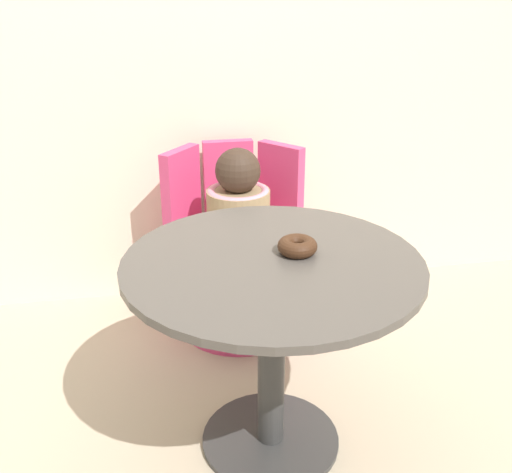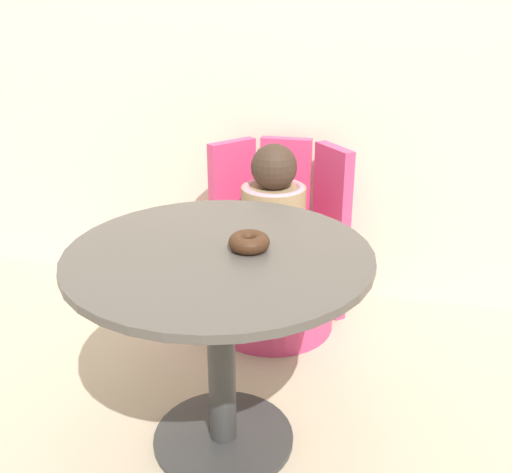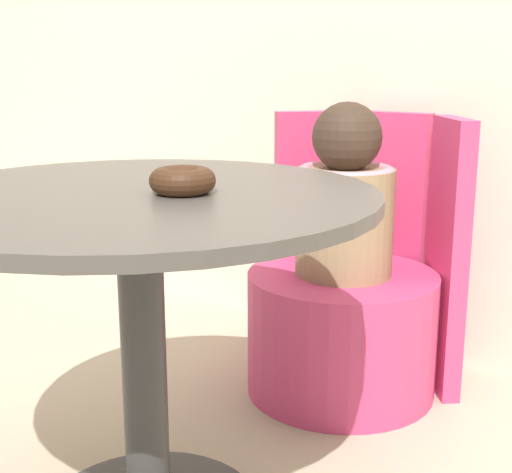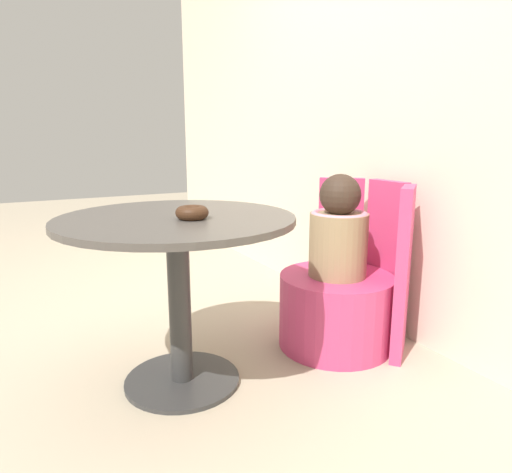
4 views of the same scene
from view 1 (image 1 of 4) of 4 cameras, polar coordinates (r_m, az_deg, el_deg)
name	(u,v)px [view 1 (image 1 of 4)]	position (r m, az deg, el deg)	size (l,w,h in m)	color
ground_plane	(262,439)	(2.14, 0.54, -18.70)	(12.00, 12.00, 0.00)	#B7A88E
back_wall	(212,36)	(2.71, -4.21, 18.54)	(6.00, 0.06, 2.40)	beige
round_table	(272,306)	(1.82, 1.54, -6.67)	(0.89, 0.89, 0.68)	#333333
tub_chair	(239,289)	(2.64, -1.60, -5.07)	(0.53, 0.53, 0.34)	#D13D70
booth_backrest	(231,226)	(2.74, -2.37, 0.98)	(0.62, 0.23, 0.77)	#D13D70
child_figure	(238,209)	(2.48, -1.70, 2.61)	(0.26, 0.26, 0.47)	#937A56
donut	(297,246)	(1.78, 3.96, -0.91)	(0.12, 0.12, 0.05)	#3D2314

